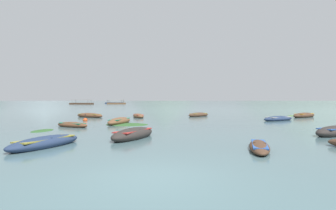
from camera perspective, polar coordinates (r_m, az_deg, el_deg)
ground_plane at (r=1506.76m, az=7.75°, el=0.95°), size 6000.00×6000.00×0.00m
mountain_1 at (r=2648.71m, az=-25.34°, el=3.23°), size 693.23×693.23×215.62m
mountain_2 at (r=2100.65m, az=-0.86°, el=4.17°), size 597.34×597.34×233.72m
mountain_3 at (r=2499.56m, az=28.61°, el=5.40°), size 1349.08×1349.08×395.13m
rowboat_0 at (r=23.25m, az=-10.42°, el=-3.46°), size 1.42×4.37×0.67m
rowboat_1 at (r=35.43m, az=27.26°, el=-2.01°), size 4.02×3.99×0.68m
rowboat_2 at (r=14.25m, az=-7.50°, el=-6.25°), size 2.14×3.93×0.71m
rowboat_3 at (r=12.78m, az=-24.90°, el=-7.35°), size 2.02×3.93×0.58m
rowboat_6 at (r=32.92m, az=-16.53°, el=-2.19°), size 4.30×2.92×0.63m
rowboat_7 at (r=33.41m, az=6.60°, el=-2.12°), size 3.07×3.46×0.60m
rowboat_8 at (r=31.14m, az=-6.41°, el=-2.36°), size 2.41×3.38×0.57m
rowboat_9 at (r=28.65m, az=22.66°, el=-2.74°), size 3.91×3.50×0.56m
rowboat_10 at (r=18.10m, az=32.42°, el=-4.85°), size 3.53×3.19×0.70m
rowboat_11 at (r=21.44m, az=-19.94°, el=-4.05°), size 3.21×2.06×0.46m
rowboat_12 at (r=11.56m, az=19.08°, el=-8.49°), size 1.23×3.32×0.38m
ferry_0 at (r=140.72m, az=-11.08°, el=0.38°), size 10.34×6.73×2.54m
ferry_1 at (r=158.91m, az=-11.45°, el=0.45°), size 11.34×6.51×2.54m
ferry_2 at (r=136.45m, az=-18.12°, el=0.32°), size 10.81×4.43×2.54m
mooring_buoy at (r=26.84m, az=-17.41°, el=-3.13°), size 0.43×0.43×0.82m
weed_patch_0 at (r=22.25m, az=-8.83°, el=-4.19°), size 3.89×3.19×0.14m
weed_patch_1 at (r=19.40m, az=-25.46°, el=-5.05°), size 1.04×2.01×0.14m
weed_patch_3 at (r=37.85m, az=25.98°, el=-2.13°), size 2.16×2.15×0.14m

